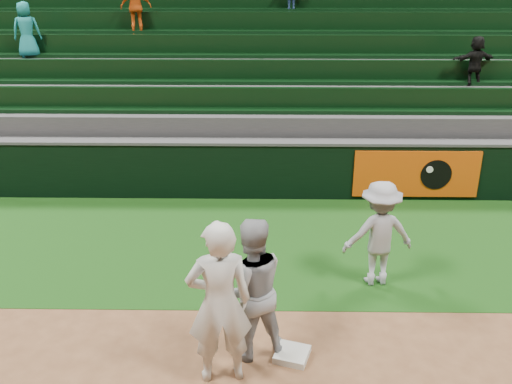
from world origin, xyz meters
TOP-DOWN VIEW (x-y plane):
  - ground at (0.00, 0.00)m, footprint 70.00×70.00m
  - foul_grass at (0.00, 3.00)m, footprint 36.00×4.20m
  - first_base at (0.21, -0.13)m, footprint 0.51×0.51m
  - first_baseman at (-0.67, -0.49)m, footprint 0.85×0.64m
  - baserunner at (-0.32, -0.02)m, footprint 1.09×0.95m
  - base_coach at (1.60, 1.74)m, footprint 1.18×0.79m
  - field_wall at (0.03, 5.20)m, footprint 36.00×0.45m
  - stadium_seating at (-0.00, 8.97)m, footprint 36.00×5.95m

SIDE VIEW (x-z plane):
  - ground at x=0.00m, z-range 0.00..0.00m
  - foul_grass at x=0.00m, z-range 0.00..0.01m
  - first_base at x=0.21m, z-range 0.00..0.09m
  - field_wall at x=0.03m, z-range 0.01..1.26m
  - base_coach at x=1.60m, z-range 0.01..1.70m
  - baserunner at x=-0.32m, z-range 0.00..1.91m
  - first_baseman at x=-0.67m, z-range 0.00..2.11m
  - stadium_seating at x=0.00m, z-range -0.72..4.13m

